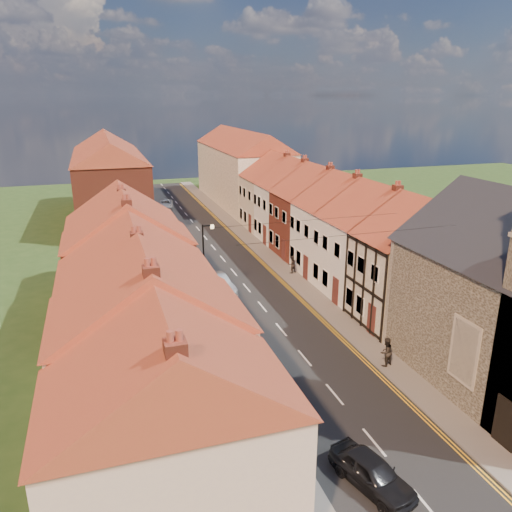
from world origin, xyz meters
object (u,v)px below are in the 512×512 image
(car_far, at_px, (175,232))
(pedestrian_right, at_px, (386,352))
(car_near, at_px, (372,472))
(car_mid, at_px, (218,284))
(car_distant, at_px, (166,204))
(pedestrian_left, at_px, (221,354))
(lamppost, at_px, (205,259))
(pedestrian_right_b, at_px, (292,264))

(car_far, bearing_deg, pedestrian_right, -71.13)
(car_near, height_order, pedestrian_right, pedestrian_right)
(car_mid, relative_size, pedestrian_right, 2.45)
(car_distant, bearing_deg, pedestrian_left, -85.28)
(car_near, xyz_separation_m, car_mid, (-0.92, 22.24, 0.03))
(lamppost, xyz_separation_m, pedestrian_right, (7.83, -12.36, -2.55))
(car_far, relative_size, pedestrian_right_b, 2.88)
(car_mid, relative_size, pedestrian_right_b, 2.70)
(car_near, distance_m, pedestrian_right_b, 25.09)
(car_far, bearing_deg, car_distant, 91.23)
(lamppost, xyz_separation_m, pedestrian_right_b, (8.55, 4.00, -2.63))
(car_far, bearing_deg, pedestrian_right_b, -55.91)
(car_near, height_order, car_far, car_near)
(lamppost, height_order, car_mid, lamppost)
(lamppost, bearing_deg, car_far, 88.13)
(car_distant, bearing_deg, car_far, -85.80)
(car_near, distance_m, pedestrian_right, 9.67)
(lamppost, bearing_deg, pedestrian_right, -57.65)
(car_near, distance_m, car_distant, 55.13)
(lamppost, xyz_separation_m, pedestrian_left, (-1.26, -9.67, -2.55))
(car_far, relative_size, car_distant, 1.16)
(car_mid, bearing_deg, car_near, -99.19)
(lamppost, bearing_deg, pedestrian_right_b, 25.07)
(car_distant, distance_m, pedestrian_right_b, 31.54)
(car_mid, xyz_separation_m, car_distant, (0.51, 32.89, -0.16))
(car_far, height_order, pedestrian_right, pedestrian_right)
(car_near, bearing_deg, pedestrian_right, 39.30)
(car_mid, distance_m, pedestrian_left, 11.91)
(car_near, bearing_deg, lamppost, 80.62)
(pedestrian_right_b, bearing_deg, pedestrian_right, 73.36)
(pedestrian_left, bearing_deg, pedestrian_right_b, 68.57)
(car_far, xyz_separation_m, pedestrian_right, (7.22, -31.12, 0.33))
(lamppost, relative_size, car_mid, 1.42)
(lamppost, xyz_separation_m, car_mid, (1.39, 1.94, -2.84))
(car_far, bearing_deg, pedestrian_left, -87.96)
(car_near, xyz_separation_m, pedestrian_right_b, (6.24, 24.30, 0.24))
(car_near, height_order, pedestrian_left, pedestrian_left)
(pedestrian_right, bearing_deg, pedestrian_left, -34.18)
(car_mid, relative_size, car_distant, 1.09)
(lamppost, distance_m, pedestrian_right, 14.85)
(lamppost, distance_m, car_distant, 35.01)
(car_near, relative_size, pedestrian_right, 2.25)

